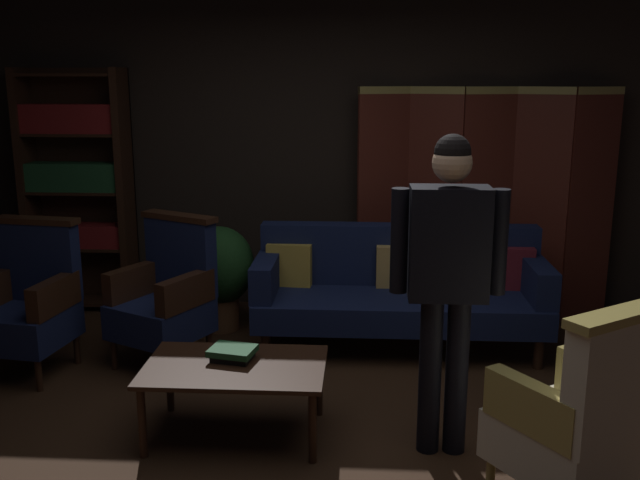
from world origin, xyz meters
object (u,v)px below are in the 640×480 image
Objects in this scene: armchair_gilt_accent at (581,418)px; potted_plant at (220,271)px; book_black_cloth at (233,356)px; bookshelf at (77,183)px; book_green_cloth at (232,351)px; velvet_couch at (399,286)px; standing_figure at (448,267)px; armchair_wing_left at (166,295)px; folding_screen at (486,200)px; armchair_wing_right at (29,302)px; coffee_table at (235,373)px.

armchair_gilt_accent is 1.25× the size of potted_plant.
potted_plant is 1.68m from book_black_cloth.
bookshelf is 2.46× the size of potted_plant.
book_green_cloth reaches higher than book_black_cloth.
velvet_couch is at bearing 54.13° from book_green_cloth.
standing_figure reaches higher than potted_plant.
armchair_gilt_accent reaches higher than velvet_couch.
armchair_wing_left is at bearing -164.90° from velvet_couch.
armchair_wing_left is 1.14m from book_green_cloth.
folding_screen is 2.54× the size of potted_plant.
book_green_cloth is at bearing -25.80° from armchair_wing_right.
armchair_wing_right is 1.44m from potted_plant.
book_green_cloth is (0.00, -0.00, 0.03)m from book_black_cloth.
armchair_gilt_accent is at bearing -23.34° from book_green_cloth.
bookshelf is 1.97× the size of armchair_wing_right.
armchair_gilt_accent is 1.00× the size of armchair_wing_left.
armchair_wing_right is 0.61× the size of standing_figure.
coffee_table is 0.13m from book_green_cloth.
velvet_couch is at bearing 54.13° from book_black_cloth.
potted_plant is (-1.56, 1.81, -0.54)m from standing_figure.
bookshelf is at bearing 159.53° from potted_plant.
bookshelf is at bearing 97.22° from armchair_wing_right.
folding_screen reaches higher than standing_figure.
book_black_cloth is (-1.73, -2.14, -0.55)m from folding_screen.
armchair_gilt_accent is at bearing -35.59° from armchair_wing_left.
standing_figure is 1.30m from book_green_cloth.
standing_figure is at bearing -8.66° from book_green_cloth.
armchair_wing_left is 4.91× the size of book_black_cloth.
velvet_couch is 1.42m from potted_plant.
book_green_cloth is at bearing -90.00° from book_black_cloth.
armchair_wing_left is at bearing 124.12° from book_green_cloth.
armchair_wing_right is 4.91× the size of book_black_cloth.
armchair_wing_left is 1.14m from book_black_cloth.
coffee_table is 0.59× the size of standing_figure.
standing_figure is 2.04× the size of potted_plant.
potted_plant is at bearing -20.47° from bookshelf.
book_black_cloth is 0.86× the size of book_green_cloth.
bookshelf is 2.80m from book_black_cloth.
bookshelf is 4.48m from armchair_gilt_accent.
bookshelf is 3.67m from standing_figure.
armchair_wing_left is at bearing 148.12° from standing_figure.
book_black_cloth is (0.40, -1.63, -0.05)m from potted_plant.
book_black_cloth is at bearing -55.88° from armchair_wing_left.
velvet_couch is at bearing 95.83° from standing_figure.
folding_screen is 9.98× the size of book_black_cloth.
armchair_wing_right is at bearing 154.20° from book_black_cloth.
standing_figure is 1.31m from book_black_cloth.
folding_screen is 2.80m from book_green_cloth.
velvet_couch is 1.70m from book_green_cloth.
velvet_couch is 2.23m from armchair_gilt_accent.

